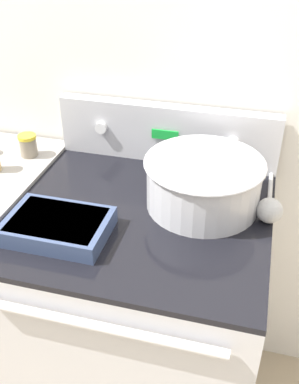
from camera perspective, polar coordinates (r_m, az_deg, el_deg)
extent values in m
cube|color=silver|center=(1.50, 2.99, 16.23)|extent=(8.00, 0.05, 2.50)
cube|color=#BCBCC1|center=(1.62, -0.87, -16.14)|extent=(0.74, 0.70, 0.91)
cube|color=black|center=(1.31, -1.04, -2.81)|extent=(0.74, 0.70, 0.02)
cylinder|color=silver|center=(1.10, -6.43, -16.62)|extent=(0.61, 0.02, 0.02)
cube|color=#BCBCC1|center=(1.53, 2.26, 7.43)|extent=(0.74, 0.05, 0.20)
cylinder|color=white|center=(1.55, -6.17, 8.12)|extent=(0.04, 0.02, 0.04)
cylinder|color=white|center=(1.46, 10.56, 6.14)|extent=(0.04, 0.02, 0.04)
cube|color=green|center=(1.49, 1.99, 7.27)|extent=(0.09, 0.01, 0.03)
cylinder|color=silver|center=(1.30, 6.84, 1.08)|extent=(0.33, 0.33, 0.15)
torus|color=silver|center=(1.27, 7.04, 3.70)|extent=(0.35, 0.35, 0.01)
cylinder|color=beige|center=(1.27, 7.00, 3.20)|extent=(0.30, 0.30, 0.02)
cube|color=#38476B|center=(1.23, -11.56, -4.30)|extent=(0.27, 0.19, 0.05)
cube|color=#D1BC7A|center=(1.23, -11.62, -3.89)|extent=(0.24, 0.17, 0.03)
cylinder|color=#B7B7B7|center=(1.43, 15.07, 0.12)|extent=(0.01, 0.30, 0.01)
sphere|color=#B7B7B7|center=(1.29, 15.00, -2.28)|extent=(0.07, 0.07, 0.07)
cylinder|color=gray|center=(1.61, -15.13, 5.55)|extent=(0.06, 0.06, 0.07)
cylinder|color=yellow|center=(1.59, -15.33, 6.79)|extent=(0.06, 0.06, 0.01)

